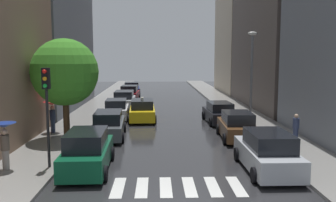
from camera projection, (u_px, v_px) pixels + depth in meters
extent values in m
cube|color=#29292C|center=(165.00, 108.00, 35.05)|extent=(28.00, 72.00, 0.04)
cube|color=gray|center=(96.00, 108.00, 34.83)|extent=(3.00, 72.00, 0.15)
cube|color=gray|center=(233.00, 107.00, 35.24)|extent=(3.00, 72.00, 0.15)
cube|color=silver|center=(118.00, 187.00, 13.90)|extent=(0.45, 2.20, 0.01)
cube|color=silver|center=(142.00, 187.00, 13.93)|extent=(0.45, 2.20, 0.01)
cube|color=silver|center=(166.00, 187.00, 13.96)|extent=(0.45, 2.20, 0.01)
cube|color=silver|center=(189.00, 187.00, 13.99)|extent=(0.45, 2.20, 0.01)
cube|color=silver|center=(213.00, 186.00, 14.02)|extent=(0.45, 2.20, 0.01)
cube|color=silver|center=(236.00, 186.00, 14.04)|extent=(0.45, 2.20, 0.01)
cube|color=slate|center=(46.00, 40.00, 33.94)|extent=(6.00, 16.20, 12.70)
cube|color=#B2A38C|center=(245.00, 27.00, 48.96)|extent=(6.00, 12.45, 17.48)
cube|color=#0C4C2D|center=(88.00, 156.00, 15.97)|extent=(1.90, 4.68, 0.88)
cube|color=black|center=(86.00, 139.00, 15.64)|extent=(1.63, 2.59, 0.72)
cylinder|color=black|center=(74.00, 154.00, 17.47)|extent=(0.24, 0.65, 0.64)
cylinder|color=black|center=(112.00, 153.00, 17.57)|extent=(0.24, 0.65, 0.64)
cylinder|color=black|center=(59.00, 175.00, 14.44)|extent=(0.24, 0.65, 0.64)
cylinder|color=black|center=(105.00, 174.00, 14.54)|extent=(0.24, 0.65, 0.64)
cube|color=#474C51|center=(109.00, 128.00, 22.44)|extent=(1.98, 4.84, 0.80)
cube|color=black|center=(108.00, 117.00, 22.12)|extent=(1.67, 2.69, 0.65)
cylinder|color=black|center=(97.00, 127.00, 23.96)|extent=(0.25, 0.65, 0.64)
cylinder|color=black|center=(124.00, 127.00, 24.10)|extent=(0.25, 0.65, 0.64)
cylinder|color=black|center=(91.00, 138.00, 20.85)|extent=(0.25, 0.65, 0.64)
cylinder|color=black|center=(122.00, 137.00, 20.99)|extent=(0.25, 0.65, 0.64)
cube|color=silver|center=(117.00, 112.00, 29.00)|extent=(1.92, 4.23, 0.76)
cube|color=black|center=(116.00, 103.00, 28.71)|extent=(1.63, 2.35, 0.63)
cylinder|color=black|center=(107.00, 112.00, 30.33)|extent=(0.24, 0.65, 0.64)
cylinder|color=black|center=(128.00, 112.00, 30.45)|extent=(0.24, 0.65, 0.64)
cylinder|color=black|center=(104.00, 118.00, 27.61)|extent=(0.24, 0.65, 0.64)
cylinder|color=black|center=(127.00, 118.00, 27.73)|extent=(0.24, 0.65, 0.64)
cube|color=#B2B7BF|center=(124.00, 102.00, 34.78)|extent=(1.87, 4.79, 0.83)
cube|color=black|center=(124.00, 94.00, 34.46)|extent=(1.65, 2.64, 0.68)
cylinder|color=black|center=(116.00, 103.00, 36.36)|extent=(0.22, 0.64, 0.64)
cylinder|color=black|center=(135.00, 103.00, 36.41)|extent=(0.22, 0.64, 0.64)
cylinder|color=black|center=(113.00, 107.00, 33.22)|extent=(0.22, 0.64, 0.64)
cylinder|color=black|center=(133.00, 107.00, 33.28)|extent=(0.22, 0.64, 0.64)
cube|color=maroon|center=(130.00, 96.00, 40.38)|extent=(2.02, 4.37, 0.85)
cube|color=black|center=(129.00, 89.00, 40.07)|extent=(1.73, 2.43, 0.70)
cylinder|color=black|center=(123.00, 97.00, 41.83)|extent=(0.24, 0.65, 0.64)
cylinder|color=black|center=(139.00, 97.00, 41.82)|extent=(0.24, 0.65, 0.64)
cylinder|color=black|center=(119.00, 100.00, 39.01)|extent=(0.24, 0.65, 0.64)
cylinder|color=black|center=(137.00, 100.00, 39.00)|extent=(0.24, 0.65, 0.64)
cube|color=navy|center=(132.00, 90.00, 46.77)|extent=(2.14, 4.40, 0.80)
cube|color=black|center=(132.00, 85.00, 46.47)|extent=(1.82, 2.45, 0.65)
cylinder|color=black|center=(125.00, 91.00, 48.13)|extent=(0.25, 0.65, 0.64)
cylinder|color=black|center=(139.00, 91.00, 48.28)|extent=(0.25, 0.65, 0.64)
cylinder|color=black|center=(124.00, 94.00, 45.31)|extent=(0.25, 0.65, 0.64)
cylinder|color=black|center=(139.00, 93.00, 45.47)|extent=(0.25, 0.65, 0.64)
cube|color=#B2B7BF|center=(267.00, 157.00, 15.88)|extent=(1.87, 4.71, 0.87)
cube|color=black|center=(269.00, 140.00, 15.55)|extent=(1.65, 2.59, 0.71)
cylinder|color=black|center=(237.00, 154.00, 17.43)|extent=(0.22, 0.64, 0.64)
cylinder|color=black|center=(276.00, 154.00, 17.49)|extent=(0.22, 0.64, 0.64)
cylinder|color=black|center=(255.00, 175.00, 14.35)|extent=(0.22, 0.64, 0.64)
cylinder|color=black|center=(302.00, 175.00, 14.41)|extent=(0.22, 0.64, 0.64)
cube|color=brown|center=(237.00, 129.00, 21.95)|extent=(1.95, 4.32, 0.82)
cube|color=black|center=(238.00, 118.00, 21.65)|extent=(1.67, 2.40, 0.67)
cylinder|color=black|center=(218.00, 129.00, 23.38)|extent=(0.24, 0.65, 0.64)
cylinder|color=black|center=(247.00, 129.00, 23.38)|extent=(0.24, 0.65, 0.64)
cylinder|color=black|center=(225.00, 139.00, 20.59)|extent=(0.24, 0.65, 0.64)
cylinder|color=black|center=(258.00, 139.00, 20.59)|extent=(0.24, 0.65, 0.64)
cube|color=black|center=(219.00, 115.00, 27.36)|extent=(1.98, 4.53, 0.75)
cube|color=black|center=(220.00, 107.00, 27.06)|extent=(1.67, 2.52, 0.62)
cylinder|color=black|center=(204.00, 115.00, 28.77)|extent=(0.25, 0.65, 0.64)
cylinder|color=black|center=(226.00, 115.00, 28.91)|extent=(0.25, 0.65, 0.64)
cylinder|color=black|center=(211.00, 122.00, 25.87)|extent=(0.25, 0.65, 0.64)
cylinder|color=black|center=(236.00, 122.00, 26.00)|extent=(0.25, 0.65, 0.64)
cube|color=yellow|center=(142.00, 113.00, 28.33)|extent=(2.02, 4.66, 0.80)
cube|color=black|center=(142.00, 104.00, 28.01)|extent=(1.72, 2.59, 0.65)
cube|color=#F2EDCC|center=(142.00, 99.00, 27.96)|extent=(0.21, 0.37, 0.18)
cylinder|color=black|center=(131.00, 113.00, 29.80)|extent=(0.24, 0.65, 0.64)
cylinder|color=black|center=(154.00, 113.00, 29.93)|extent=(0.24, 0.65, 0.64)
cylinder|color=black|center=(130.00, 120.00, 26.80)|extent=(0.24, 0.65, 0.64)
cylinder|color=black|center=(155.00, 119.00, 26.92)|extent=(0.24, 0.65, 0.64)
cylinder|color=navy|center=(296.00, 135.00, 20.66)|extent=(0.28, 0.28, 0.75)
cylinder|color=navy|center=(296.00, 123.00, 20.58)|extent=(0.36, 0.36, 0.59)
sphere|color=tan|center=(296.00, 116.00, 20.53)|extent=(0.23, 0.23, 0.23)
cylinder|color=gray|center=(6.00, 160.00, 15.61)|extent=(0.28, 0.28, 0.83)
cylinder|color=brown|center=(5.00, 143.00, 15.52)|extent=(0.36, 0.36, 0.66)
sphere|color=tan|center=(4.00, 132.00, 15.47)|extent=(0.26, 0.26, 0.26)
cone|color=navy|center=(4.00, 125.00, 15.43)|extent=(1.00, 1.00, 0.20)
cylinder|color=#333338|center=(4.00, 134.00, 15.48)|extent=(0.02, 0.02, 0.75)
cylinder|color=navy|center=(53.00, 126.00, 23.17)|extent=(0.28, 0.28, 0.80)
cylinder|color=navy|center=(53.00, 115.00, 23.08)|extent=(0.36, 0.36, 0.63)
sphere|color=tan|center=(52.00, 108.00, 23.02)|extent=(0.25, 0.25, 0.25)
cone|color=red|center=(52.00, 103.00, 22.99)|extent=(1.12, 1.12, 0.20)
cylinder|color=#333338|center=(52.00, 109.00, 23.03)|extent=(0.02, 0.02, 0.73)
cylinder|color=#513823|center=(66.00, 120.00, 21.33)|extent=(0.36, 0.36, 2.24)
sphere|color=#3B8925|center=(65.00, 72.00, 20.99)|extent=(3.84, 3.84, 3.84)
cylinder|color=black|center=(48.00, 128.00, 15.79)|extent=(0.12, 0.12, 3.40)
cube|color=black|center=(46.00, 78.00, 15.52)|extent=(0.30, 0.30, 0.90)
sphere|color=red|center=(44.00, 71.00, 15.31)|extent=(0.18, 0.18, 0.18)
sphere|color=#F2A519|center=(45.00, 79.00, 15.34)|extent=(0.18, 0.18, 0.18)
sphere|color=green|center=(45.00, 86.00, 15.38)|extent=(0.18, 0.18, 0.18)
cylinder|color=#595B60|center=(251.00, 82.00, 24.60)|extent=(0.16, 0.16, 6.11)
ellipsoid|color=beige|center=(253.00, 33.00, 24.20)|extent=(0.60, 0.28, 0.24)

